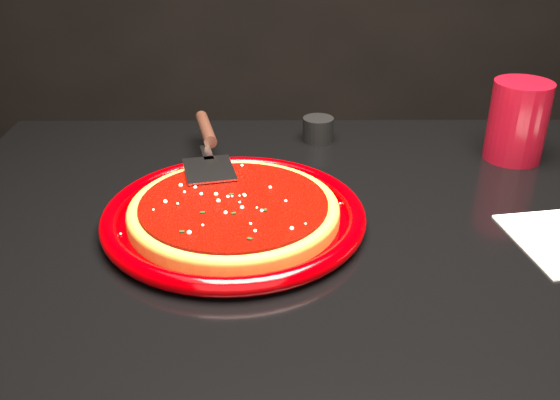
{
  "coord_description": "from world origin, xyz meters",
  "views": [
    {
      "loc": [
        -0.12,
        -0.7,
        1.16
      ],
      "look_at": [
        -0.12,
        0.04,
        0.77
      ],
      "focal_mm": 40.0,
      "sensor_mm": 36.0,
      "label": 1
    }
  ],
  "objects_px": {
    "cup": "(518,121)",
    "pizza_server": "(209,145)",
    "ramekin": "(318,129)",
    "plate": "(234,216)"
  },
  "relations": [
    {
      "from": "plate",
      "to": "ramekin",
      "type": "height_order",
      "value": "ramekin"
    },
    {
      "from": "plate",
      "to": "cup",
      "type": "relative_size",
      "value": 2.72
    },
    {
      "from": "ramekin",
      "to": "cup",
      "type": "bearing_deg",
      "value": -14.17
    },
    {
      "from": "plate",
      "to": "ramekin",
      "type": "xyz_separation_m",
      "value": [
        0.13,
        0.29,
        0.01
      ]
    },
    {
      "from": "pizza_server",
      "to": "ramekin",
      "type": "bearing_deg",
      "value": 22.44
    },
    {
      "from": "pizza_server",
      "to": "ramekin",
      "type": "relative_size",
      "value": 5.53
    },
    {
      "from": "pizza_server",
      "to": "cup",
      "type": "relative_size",
      "value": 2.3
    },
    {
      "from": "plate",
      "to": "cup",
      "type": "bearing_deg",
      "value": 26.04
    },
    {
      "from": "cup",
      "to": "pizza_server",
      "type": "bearing_deg",
      "value": -174.55
    },
    {
      "from": "plate",
      "to": "pizza_server",
      "type": "height_order",
      "value": "pizza_server"
    }
  ]
}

